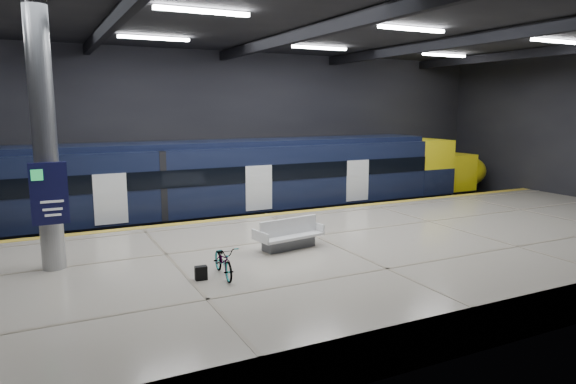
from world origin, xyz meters
TOP-DOWN VIEW (x-y plane):
  - ground at (0.00, 0.00)m, footprint 30.00×30.00m
  - room_shell at (-0.00, 0.00)m, footprint 30.10×16.10m
  - platform at (0.00, -2.50)m, footprint 30.00×11.00m
  - safety_strip at (0.00, 2.75)m, footprint 30.00×0.40m
  - rails at (0.00, 5.50)m, footprint 30.00×1.52m
  - train at (-1.05, 5.50)m, footprint 29.40×2.84m
  - bench at (-1.47, -2.03)m, footprint 2.24×1.20m
  - bicycle at (-4.14, -3.65)m, footprint 0.67×1.62m
  - pannier_bag at (-4.74, -3.65)m, footprint 0.31×0.20m
  - info_column at (-8.00, -1.03)m, footprint 0.90×0.78m

SIDE VIEW (x-z plane):
  - ground at x=0.00m, z-range 0.00..0.00m
  - rails at x=0.00m, z-range 0.00..0.16m
  - platform at x=0.00m, z-range 0.00..1.10m
  - safety_strip at x=0.00m, z-range 1.10..1.11m
  - pannier_bag at x=-4.74m, z-range 1.10..1.45m
  - bench at x=-1.47m, z-range 0.96..1.90m
  - bicycle at x=-4.14m, z-range 1.10..1.93m
  - train at x=-1.05m, z-range 0.16..3.95m
  - info_column at x=-8.00m, z-range 1.01..7.91m
  - room_shell at x=0.00m, z-range 1.69..9.74m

